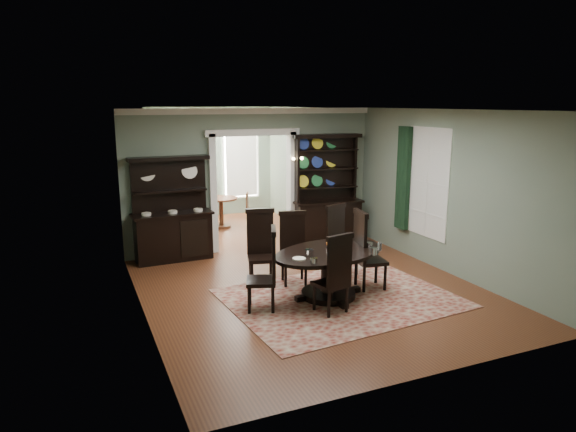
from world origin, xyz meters
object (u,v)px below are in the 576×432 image
(dining_table, at_px, (329,265))
(sideboard, at_px, (172,224))
(welsh_dresser, at_px, (326,204))
(parlor_table, at_px, (221,208))

(dining_table, bearing_deg, sideboard, 105.79)
(welsh_dresser, distance_m, parlor_table, 2.92)
(sideboard, xyz_separation_m, parlor_table, (1.64, 2.23, -0.22))
(sideboard, bearing_deg, dining_table, -60.25)
(dining_table, relative_size, sideboard, 1.10)
(dining_table, height_order, sideboard, sideboard)
(parlor_table, bearing_deg, sideboard, -126.24)
(dining_table, bearing_deg, parlor_table, 76.96)
(sideboard, relative_size, parlor_table, 2.49)
(parlor_table, bearing_deg, dining_table, -86.95)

